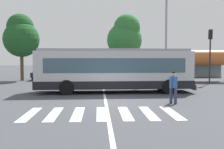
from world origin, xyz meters
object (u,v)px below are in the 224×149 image
(traffic_light_far_corner, at_px, (210,48))
(parked_car_red, at_px, (136,73))
(twin_arm_street_lamp, at_px, (166,23))
(pedestrian_crossing_street, at_px, (173,86))
(parked_car_black, at_px, (44,73))
(background_tree_right, at_px, (125,36))
(parked_car_teal, at_px, (92,73))
(city_transit_bus, at_px, (114,70))
(parked_car_silver, at_px, (66,73))
(background_tree_left, at_px, (21,36))
(parked_car_champagne, at_px, (161,73))
(bus_stop_shelter, at_px, (207,58))
(parked_car_blue, at_px, (115,73))

(traffic_light_far_corner, bearing_deg, parked_car_red, 135.37)
(twin_arm_street_lamp, bearing_deg, parked_car_red, 113.70)
(pedestrian_crossing_street, relative_size, traffic_light_far_corner, 0.34)
(parked_car_red, bearing_deg, parked_car_black, 179.71)
(pedestrian_crossing_street, relative_size, parked_car_black, 0.38)
(background_tree_right, bearing_deg, parked_car_teal, -156.15)
(city_transit_bus, relative_size, parked_car_teal, 2.36)
(parked_car_silver, height_order, parked_car_red, same)
(traffic_light_far_corner, height_order, background_tree_left, background_tree_left)
(city_transit_bus, distance_m, parked_car_champagne, 12.90)
(parked_car_silver, bearing_deg, twin_arm_street_lamp, -25.41)
(parked_car_champagne, bearing_deg, background_tree_left, -176.43)
(twin_arm_street_lamp, height_order, background_tree_left, twin_arm_street_lamp)
(parked_car_red, bearing_deg, parked_car_teal, 176.36)
(pedestrian_crossing_street, height_order, parked_car_red, pedestrian_crossing_street)
(parked_car_black, relative_size, parked_car_champagne, 1.00)
(parked_car_red, bearing_deg, traffic_light_far_corner, -44.63)
(pedestrian_crossing_street, relative_size, background_tree_left, 0.24)
(pedestrian_crossing_street, bearing_deg, bus_stop_shelter, 60.43)
(bus_stop_shelter, relative_size, background_tree_right, 0.52)
(parked_car_silver, relative_size, parked_car_champagne, 1.02)
(parked_car_black, bearing_deg, parked_car_teal, 2.85)
(parked_car_blue, distance_m, twin_arm_street_lamp, 8.49)
(traffic_light_far_corner, relative_size, twin_arm_street_lamp, 0.53)
(parked_car_teal, height_order, parked_car_champagne, same)
(parked_car_black, xyz_separation_m, parked_car_red, (10.68, -0.05, 0.00))
(twin_arm_street_lamp, distance_m, background_tree_right, 7.74)
(city_transit_bus, bearing_deg, parked_car_silver, 112.45)
(pedestrian_crossing_street, bearing_deg, parked_car_red, 88.33)
(city_transit_bus, relative_size, parked_car_red, 2.42)
(parked_car_black, xyz_separation_m, parked_car_champagne, (13.51, -0.32, 0.00))
(pedestrian_crossing_street, bearing_deg, parked_car_champagne, 78.40)
(parked_car_silver, height_order, traffic_light_far_corner, traffic_light_far_corner)
(bus_stop_shelter, height_order, twin_arm_street_lamp, twin_arm_street_lamp)
(parked_car_blue, relative_size, bus_stop_shelter, 1.11)
(traffic_light_far_corner, bearing_deg, pedestrian_crossing_street, -122.05)
(parked_car_teal, xyz_separation_m, bus_stop_shelter, (11.79, -4.20, 1.65))
(parked_car_blue, bearing_deg, parked_car_silver, -178.89)
(parked_car_black, distance_m, parked_car_teal, 5.52)
(parked_car_black, relative_size, bus_stop_shelter, 1.11)
(traffic_light_far_corner, bearing_deg, twin_arm_street_lamp, 164.28)
(pedestrian_crossing_street, xyz_separation_m, parked_car_silver, (-7.61, 16.39, -0.20))
(parked_car_silver, distance_m, parked_car_red, 8.09)
(parked_car_red, xyz_separation_m, twin_arm_street_lamp, (2.14, -4.87, 5.06))
(parked_car_blue, xyz_separation_m, background_tree_left, (-10.21, -1.33, 4.08))
(twin_arm_street_lamp, bearing_deg, parked_car_black, 158.98)
(parked_car_champagne, relative_size, twin_arm_street_lamp, 0.47)
(city_transit_bus, xyz_separation_m, parked_car_teal, (-1.85, 11.91, -0.82))
(parked_car_blue, distance_m, parked_car_champagne, 5.39)
(city_transit_bus, bearing_deg, parked_car_champagne, 61.48)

